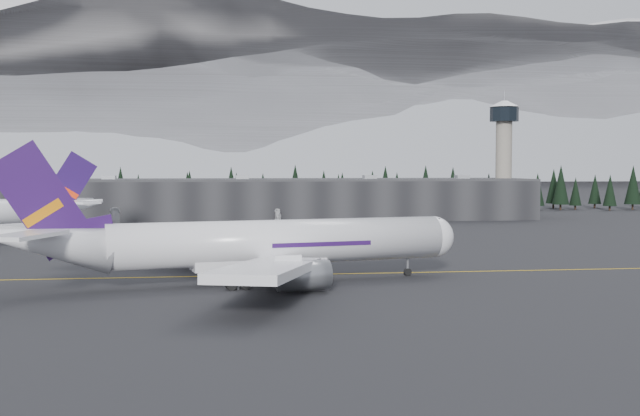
{
  "coord_description": "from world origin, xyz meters",
  "views": [
    {
      "loc": [
        -19.3,
        -122.72,
        16.55
      ],
      "look_at": [
        0.0,
        20.0,
        9.0
      ],
      "focal_mm": 45.0,
      "sensor_mm": 36.0,
      "label": 1
    }
  ],
  "objects": [
    {
      "name": "jet_main",
      "position": [
        -15.52,
        -10.69,
        5.62
      ],
      "size": [
        67.03,
        61.28,
        19.92
      ],
      "rotation": [
        0.0,
        0.0,
        0.2
      ],
      "color": "silver",
      "rests_on": "ground"
    },
    {
      "name": "terminal",
      "position": [
        0.0,
        125.0,
        6.3
      ],
      "size": [
        160.0,
        30.0,
        12.6
      ],
      "color": "black",
      "rests_on": "ground"
    },
    {
      "name": "mountain_ridge",
      "position": [
        0.0,
        1000.0,
        0.0
      ],
      "size": [
        4400.0,
        900.0,
        420.0
      ],
      "primitive_type": null,
      "color": "white",
      "rests_on": "ground"
    },
    {
      "name": "ground",
      "position": [
        0.0,
        0.0,
        0.0
      ],
      "size": [
        1400.0,
        1400.0,
        0.0
      ],
      "primitive_type": "plane",
      "color": "black",
      "rests_on": "ground"
    },
    {
      "name": "gse_vehicle_a",
      "position": [
        -45.18,
        97.1,
        0.77
      ],
      "size": [
        4.38,
        6.1,
        1.54
      ],
      "primitive_type": "imported",
      "rotation": [
        0.0,
        0.0,
        0.37
      ],
      "color": "silver",
      "rests_on": "ground"
    },
    {
      "name": "taxiline",
      "position": [
        0.0,
        -2.0,
        0.01
      ],
      "size": [
        400.0,
        0.4,
        0.02
      ],
      "primitive_type": "cube",
      "color": "gold",
      "rests_on": "ground"
    },
    {
      "name": "treeline",
      "position": [
        0.0,
        162.0,
        7.5
      ],
      "size": [
        360.0,
        20.0,
        15.0
      ],
      "primitive_type": "cube",
      "color": "black",
      "rests_on": "ground"
    },
    {
      "name": "control_tower",
      "position": [
        75.0,
        128.0,
        23.41
      ],
      "size": [
        10.0,
        10.0,
        37.7
      ],
      "color": "gray",
      "rests_on": "ground"
    },
    {
      "name": "gse_vehicle_b",
      "position": [
        -0.21,
        108.73,
        0.72
      ],
      "size": [
        4.42,
        3.85,
        1.44
      ],
      "primitive_type": "imported",
      "rotation": [
        0.0,
        0.0,
        -0.94
      ],
      "color": "white",
      "rests_on": "ground"
    }
  ]
}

